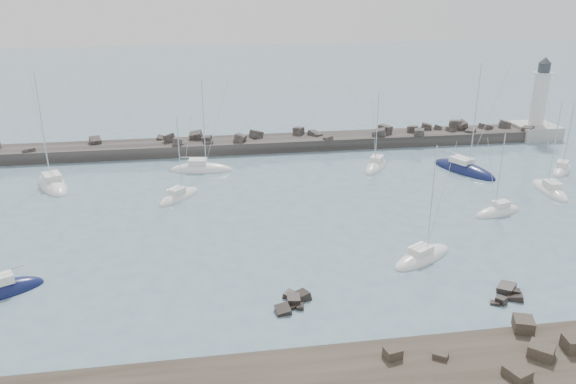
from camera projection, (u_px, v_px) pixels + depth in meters
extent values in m
plane|color=slate|center=(319.00, 251.00, 57.64)|extent=(400.00, 400.00, 0.00)
cube|color=#2C251E|center=(523.00, 324.00, 43.95)|extent=(1.98, 2.08, 1.01)
cube|color=#2C251E|center=(441.00, 354.00, 40.90)|extent=(1.38, 1.35, 0.39)
cube|color=#2C251E|center=(393.00, 353.00, 40.76)|extent=(1.38, 1.22, 0.76)
cube|color=#2C251E|center=(517.00, 373.00, 38.78)|extent=(1.87, 1.99, 0.67)
cube|color=#2C251E|center=(541.00, 351.00, 40.91)|extent=(2.31, 2.31, 0.89)
cube|color=#2C251E|center=(573.00, 344.00, 41.52)|extent=(1.42, 1.55, 1.06)
cube|color=black|center=(293.00, 307.00, 47.88)|extent=(1.04, 1.14, 0.92)
cube|color=black|center=(283.00, 312.00, 47.11)|extent=(1.50, 1.53, 1.39)
cube|color=black|center=(301.00, 296.00, 49.12)|extent=(1.78, 1.82, 1.15)
cube|color=black|center=(293.00, 302.00, 48.26)|extent=(1.27, 1.47, 1.07)
cube|color=black|center=(291.00, 297.00, 49.36)|extent=(1.64, 1.62, 1.00)
cube|color=black|center=(300.00, 308.00, 47.58)|extent=(0.80, 0.82, 0.71)
cube|color=black|center=(515.00, 299.00, 49.14)|extent=(1.87, 1.94, 1.31)
cube|color=black|center=(506.00, 291.00, 50.13)|extent=(2.20, 2.06, 1.45)
cube|color=black|center=(501.00, 301.00, 48.27)|extent=(1.08, 1.10, 0.82)
cube|color=black|center=(495.00, 304.00, 48.28)|extent=(1.06, 1.04, 0.58)
cube|color=black|center=(515.00, 293.00, 49.58)|extent=(1.11, 1.08, 0.78)
cube|color=#2C2927|center=(226.00, 149.00, 91.57)|extent=(115.00, 6.00, 3.20)
cube|color=#2C2927|center=(519.00, 126.00, 101.28)|extent=(1.49, 1.47, 0.96)
cube|color=#2C2927|center=(470.00, 133.00, 95.85)|extent=(2.20, 2.20, 1.28)
cube|color=#2C2927|center=(177.00, 142.00, 87.79)|extent=(1.71, 1.29, 1.65)
cube|color=#2C2927|center=(240.00, 139.00, 90.05)|extent=(2.43, 2.28, 1.86)
cube|color=#2C2927|center=(461.00, 126.00, 97.35)|extent=(2.33, 2.24, 2.31)
cube|color=#2C2927|center=(29.00, 152.00, 85.06)|extent=(2.23, 2.05, 1.39)
cube|color=#2C2927|center=(426.00, 127.00, 97.55)|extent=(2.24, 2.04, 1.46)
cube|color=#2C2927|center=(384.00, 133.00, 94.40)|extent=(1.78, 1.80, 1.46)
cube|color=#2C2927|center=(528.00, 131.00, 96.45)|extent=(2.49, 2.40, 1.57)
cube|color=#2C2927|center=(470.00, 130.00, 97.46)|extent=(1.14, 1.13, 0.88)
cube|color=#2C2927|center=(419.00, 134.00, 93.82)|extent=(2.21, 2.19, 1.68)
cube|color=#2C2927|center=(256.00, 134.00, 92.56)|extent=(2.47, 2.54, 1.73)
cube|color=#2C2927|center=(299.00, 131.00, 94.19)|extent=(2.12, 2.15, 1.54)
cube|color=#2C2927|center=(207.00, 140.00, 90.75)|extent=(1.91, 1.78, 1.51)
cube|color=#2C2927|center=(196.00, 137.00, 91.52)|extent=(2.45, 2.21, 2.35)
cube|color=#2C2927|center=(181.00, 145.00, 88.79)|extent=(1.12, 0.89, 0.85)
cube|color=#2C2927|center=(170.00, 139.00, 89.83)|extent=(2.24, 2.04, 1.93)
cube|color=#2C2927|center=(328.00, 140.00, 91.42)|extent=(1.77, 1.73, 1.60)
cube|color=#2C2927|center=(95.00, 142.00, 89.17)|extent=(2.21, 2.46, 1.74)
cube|color=#2C2927|center=(451.00, 131.00, 96.28)|extent=(1.87, 1.88, 1.40)
cube|color=#2C2927|center=(208.00, 144.00, 88.86)|extent=(1.59, 1.69, 1.26)
cube|color=#2C2927|center=(412.00, 131.00, 96.07)|extent=(2.41, 2.72, 2.05)
cube|color=#2C2927|center=(504.00, 126.00, 98.87)|extent=(2.82, 2.46, 2.38)
cube|color=#2C2927|center=(315.00, 135.00, 93.97)|extent=(2.73, 2.73, 1.80)
cube|color=#2C2927|center=(457.00, 126.00, 98.75)|extent=(2.88, 2.94, 2.13)
cube|color=#2C2927|center=(160.00, 139.00, 91.46)|extent=(1.38, 1.63, 1.57)
cube|color=#2C2927|center=(438.00, 128.00, 97.60)|extent=(1.76, 1.62, 1.47)
cube|color=#2C2927|center=(385.00, 130.00, 94.79)|extent=(2.57, 2.56, 1.94)
cube|color=#2C2927|center=(485.00, 128.00, 98.08)|extent=(2.59, 2.61, 1.79)
cube|color=#2C2927|center=(456.00, 125.00, 97.59)|extent=(2.64, 2.63, 1.99)
cube|color=#2C2927|center=(379.00, 134.00, 93.38)|extent=(2.90, 2.59, 2.00)
cube|color=#9F9F9A|center=(534.00, 133.00, 99.33)|extent=(7.00, 7.00, 3.00)
cylinder|color=silver|center=(539.00, 99.00, 97.21)|extent=(2.50, 2.50, 9.00)
cylinder|color=silver|center=(543.00, 73.00, 95.64)|extent=(3.20, 3.20, 0.25)
cylinder|color=#353A3F|center=(544.00, 68.00, 95.33)|extent=(2.00, 2.00, 1.60)
cone|color=#353A3F|center=(545.00, 60.00, 94.87)|extent=(2.20, 2.20, 1.00)
ellipsoid|color=white|center=(53.00, 185.00, 76.03)|extent=(7.09, 10.78, 2.49)
cube|color=white|center=(52.00, 176.00, 75.12)|extent=(3.07, 3.49, 0.76)
cylinder|color=silver|center=(42.00, 126.00, 73.83)|extent=(0.13, 0.13, 13.98)
cylinder|color=silver|center=(52.00, 173.00, 74.30)|extent=(1.76, 3.84, 0.11)
cylinder|color=silver|center=(4.00, 270.00, 49.45)|extent=(2.90, 1.58, 0.11)
ellipsoid|color=white|center=(179.00, 198.00, 71.72)|extent=(6.22, 6.91, 1.86)
cube|color=white|center=(177.00, 190.00, 71.04)|extent=(2.37, 2.45, 0.61)
cylinder|color=silver|center=(179.00, 155.00, 70.20)|extent=(0.10, 0.10, 9.61)
cylinder|color=silver|center=(174.00, 187.00, 70.44)|extent=(1.87, 2.26, 0.09)
ellipsoid|color=white|center=(201.00, 170.00, 81.99)|extent=(9.46, 4.14, 2.30)
cube|color=white|center=(198.00, 162.00, 81.51)|extent=(2.80, 2.20, 0.73)
cylinder|color=silver|center=(204.00, 122.00, 79.46)|extent=(0.12, 0.12, 12.35)
cylinder|color=silver|center=(193.00, 157.00, 81.26)|extent=(3.63, 0.64, 0.10)
ellipsoid|color=white|center=(376.00, 167.00, 83.32)|extent=(6.20, 7.79, 2.13)
cube|color=white|center=(377.00, 158.00, 83.21)|extent=(2.48, 2.66, 0.72)
cylinder|color=silver|center=(377.00, 128.00, 80.63)|extent=(0.12, 0.12, 10.43)
cylinder|color=silver|center=(378.00, 153.00, 83.43)|extent=(1.76, 2.65, 0.10)
ellipsoid|color=white|center=(422.00, 258.00, 56.08)|extent=(8.13, 6.20, 1.95)
cube|color=white|center=(421.00, 249.00, 55.45)|extent=(2.74, 2.52, 0.60)
cylinder|color=silver|center=(432.00, 199.00, 54.26)|extent=(0.10, 0.10, 10.78)
cylinder|color=silver|center=(418.00, 246.00, 54.91)|extent=(2.79, 1.70, 0.09)
ellipsoid|color=#0F1642|center=(464.00, 171.00, 81.79)|extent=(7.66, 11.13, 2.58)
cube|color=white|center=(462.00, 160.00, 81.67)|extent=(3.26, 3.65, 0.78)
cylinder|color=silver|center=(475.00, 116.00, 78.17)|extent=(0.13, 0.13, 14.51)
cylinder|color=silver|center=(458.00, 154.00, 82.00)|extent=(1.96, 3.92, 0.11)
ellipsoid|color=white|center=(497.00, 213.00, 66.98)|extent=(6.98, 3.93, 1.89)
cube|color=white|center=(501.00, 204.00, 66.71)|extent=(2.18, 1.83, 0.66)
cylinder|color=silver|center=(500.00, 172.00, 64.88)|extent=(0.11, 0.11, 9.00)
cylinder|color=silver|center=(504.00, 198.00, 66.69)|extent=(2.58, 0.87, 0.09)
ellipsoid|color=white|center=(549.00, 191.00, 73.80)|extent=(3.14, 8.29, 2.06)
cube|color=white|center=(552.00, 184.00, 73.00)|extent=(1.81, 2.39, 0.65)
cylinder|color=silver|center=(555.00, 144.00, 72.16)|extent=(0.11, 0.11, 10.96)
cylinder|color=silver|center=(555.00, 181.00, 72.25)|extent=(0.35, 3.24, 0.09)
ellipsoid|color=white|center=(561.00, 171.00, 81.82)|extent=(6.29, 6.52, 1.99)
cube|color=white|center=(562.00, 164.00, 81.13)|extent=(2.34, 2.37, 0.70)
cylinder|color=silver|center=(569.00, 133.00, 80.29)|extent=(0.12, 0.12, 9.34)
cylinder|color=silver|center=(563.00, 160.00, 80.52)|extent=(1.96, 2.09, 0.10)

